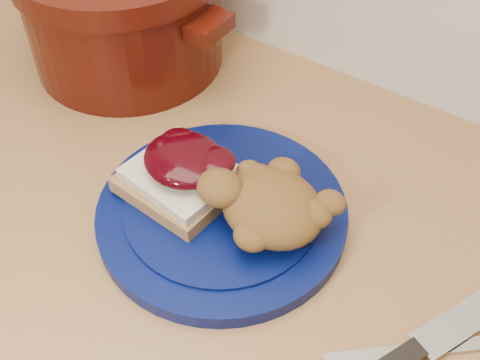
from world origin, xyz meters
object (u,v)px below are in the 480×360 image
Objects in this scene: plate at (222,213)px; chef_knife at (407,357)px; butter_knife at (413,351)px; dutch_oven at (124,8)px.

plate reaches higher than chef_knife.
butter_knife is (0.00, 0.01, -0.00)m from chef_knife.
plate is 0.83× the size of dutch_oven.
chef_knife is at bearing -10.57° from plate.
dutch_oven is at bearing 91.60° from chef_knife.
butter_knife is at bearing 14.92° from chef_knife.
chef_knife is 0.82× the size of dutch_oven.
dutch_oven reaches higher than plate.
plate is at bearing 103.60° from chef_knife.
chef_knife is at bearing -140.14° from butter_knife.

